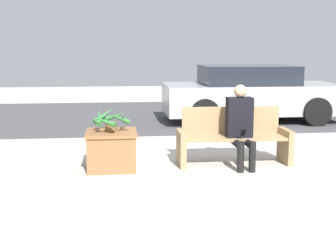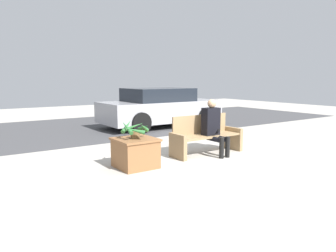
% 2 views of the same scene
% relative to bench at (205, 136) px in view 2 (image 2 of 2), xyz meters
% --- Properties ---
extents(ground_plane, '(30.00, 30.00, 0.00)m').
position_rel_bench_xyz_m(ground_plane, '(-0.12, -0.37, -0.41)').
color(ground_plane, '#ADA89E').
extents(road_surface, '(20.00, 6.00, 0.01)m').
position_rel_bench_xyz_m(road_surface, '(-0.12, 5.36, -0.40)').
color(road_surface, '#424244').
rests_on(road_surface, ground_plane).
extents(bench, '(1.76, 0.55, 0.88)m').
position_rel_bench_xyz_m(bench, '(0.00, 0.00, 0.00)').
color(bench, '#8C704C').
rests_on(bench, ground_plane).
extents(person_seated, '(0.39, 0.62, 1.25)m').
position_rel_bench_xyz_m(person_seated, '(0.06, -0.19, 0.27)').
color(person_seated, black).
rests_on(person_seated, ground_plane).
extents(planter_box, '(0.76, 0.77, 0.57)m').
position_rel_bench_xyz_m(planter_box, '(-1.90, -0.14, -0.10)').
color(planter_box, brown).
rests_on(planter_box, ground_plane).
extents(potted_plant, '(0.59, 0.59, 0.36)m').
position_rel_bench_xyz_m(potted_plant, '(-1.91, -0.14, 0.34)').
color(potted_plant, brown).
rests_on(potted_plant, planter_box).
extents(parked_car, '(4.26, 1.98, 1.37)m').
position_rel_bench_xyz_m(parked_car, '(1.45, 4.12, 0.28)').
color(parked_car, '#99999E').
rests_on(parked_car, ground_plane).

